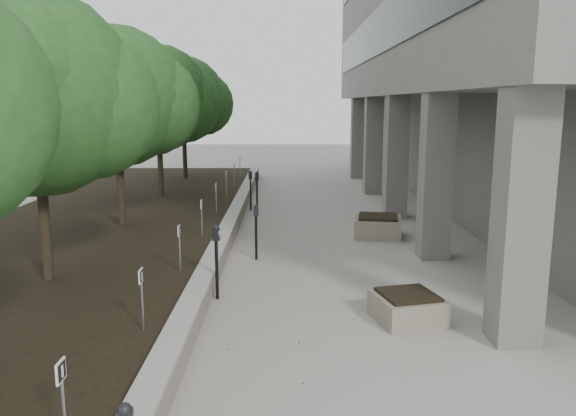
{
  "coord_description": "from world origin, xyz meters",
  "views": [
    {
      "loc": [
        -0.2,
        -7.48,
        3.76
      ],
      "look_at": [
        -0.17,
        5.87,
        1.26
      ],
      "focal_mm": 35.2,
      "sensor_mm": 36.0,
      "label": 1
    }
  ],
  "objects_px": {
    "crabapple_tree_2": "(38,138)",
    "parking_meter_2": "(217,262)",
    "crabapple_tree_5": "(183,117)",
    "planter_back": "(378,226)",
    "crabapple_tree_4": "(159,121)",
    "parking_meter_3": "(256,232)",
    "parking_meter_5": "(257,192)",
    "planter_front": "(407,307)",
    "parking_meter_4": "(251,191)",
    "crabapple_tree_3": "(117,127)"
  },
  "relations": [
    {
      "from": "crabapple_tree_3",
      "to": "parking_meter_2",
      "type": "relative_size",
      "value": 3.69
    },
    {
      "from": "parking_meter_2",
      "to": "parking_meter_5",
      "type": "xyz_separation_m",
      "value": [
        0.32,
        8.88,
        -0.02
      ]
    },
    {
      "from": "parking_meter_2",
      "to": "parking_meter_3",
      "type": "distance_m",
      "value": 2.88
    },
    {
      "from": "crabapple_tree_4",
      "to": "parking_meter_2",
      "type": "bearing_deg",
      "value": -72.0
    },
    {
      "from": "crabapple_tree_5",
      "to": "crabapple_tree_4",
      "type": "bearing_deg",
      "value": -90.0
    },
    {
      "from": "crabapple_tree_5",
      "to": "parking_meter_3",
      "type": "distance_m",
      "value": 13.02
    },
    {
      "from": "parking_meter_4",
      "to": "crabapple_tree_5",
      "type": "bearing_deg",
      "value": 129.67
    },
    {
      "from": "planter_back",
      "to": "crabapple_tree_4",
      "type": "bearing_deg",
      "value": 146.49
    },
    {
      "from": "crabapple_tree_3",
      "to": "planter_front",
      "type": "bearing_deg",
      "value": -42.35
    },
    {
      "from": "parking_meter_3",
      "to": "parking_meter_4",
      "type": "distance_m",
      "value": 6.41
    },
    {
      "from": "crabapple_tree_5",
      "to": "planter_back",
      "type": "xyz_separation_m",
      "value": [
        7.2,
        -9.77,
        -2.82
      ]
    },
    {
      "from": "parking_meter_3",
      "to": "parking_meter_5",
      "type": "distance_m",
      "value": 6.08
    },
    {
      "from": "crabapple_tree_4",
      "to": "crabapple_tree_5",
      "type": "height_order",
      "value": "same"
    },
    {
      "from": "planter_front",
      "to": "planter_back",
      "type": "relative_size",
      "value": 0.83
    },
    {
      "from": "crabapple_tree_4",
      "to": "crabapple_tree_3",
      "type": "bearing_deg",
      "value": -90.0
    },
    {
      "from": "parking_meter_2",
      "to": "parking_meter_3",
      "type": "xyz_separation_m",
      "value": [
        0.61,
        2.81,
        -0.05
      ]
    },
    {
      "from": "crabapple_tree_5",
      "to": "crabapple_tree_2",
      "type": "bearing_deg",
      "value": -90.0
    },
    {
      "from": "parking_meter_2",
      "to": "planter_front",
      "type": "relative_size",
      "value": 1.37
    },
    {
      "from": "crabapple_tree_2",
      "to": "crabapple_tree_5",
      "type": "bearing_deg",
      "value": 90.0
    },
    {
      "from": "crabapple_tree_2",
      "to": "parking_meter_5",
      "type": "xyz_separation_m",
      "value": [
        3.57,
        8.87,
        -2.41
      ]
    },
    {
      "from": "parking_meter_5",
      "to": "planter_front",
      "type": "height_order",
      "value": "parking_meter_5"
    },
    {
      "from": "crabapple_tree_4",
      "to": "parking_meter_2",
      "type": "xyz_separation_m",
      "value": [
        3.25,
        -10.01,
        -2.38
      ]
    },
    {
      "from": "crabapple_tree_2",
      "to": "parking_meter_2",
      "type": "xyz_separation_m",
      "value": [
        3.25,
        -0.01,
        -2.38
      ]
    },
    {
      "from": "planter_back",
      "to": "crabapple_tree_3",
      "type": "bearing_deg",
      "value": -178.16
    },
    {
      "from": "crabapple_tree_2",
      "to": "parking_meter_2",
      "type": "relative_size",
      "value": 3.69
    },
    {
      "from": "crabapple_tree_4",
      "to": "crabapple_tree_5",
      "type": "bearing_deg",
      "value": 90.0
    },
    {
      "from": "planter_front",
      "to": "parking_meter_2",
      "type": "bearing_deg",
      "value": 162.16
    },
    {
      "from": "parking_meter_4",
      "to": "parking_meter_5",
      "type": "relative_size",
      "value": 1.0
    },
    {
      "from": "parking_meter_3",
      "to": "parking_meter_4",
      "type": "relative_size",
      "value": 0.96
    },
    {
      "from": "crabapple_tree_3",
      "to": "crabapple_tree_4",
      "type": "height_order",
      "value": "same"
    },
    {
      "from": "crabapple_tree_4",
      "to": "parking_meter_4",
      "type": "bearing_deg",
      "value": -13.62
    },
    {
      "from": "crabapple_tree_4",
      "to": "planter_back",
      "type": "xyz_separation_m",
      "value": [
        7.2,
        -4.77,
        -2.82
      ]
    },
    {
      "from": "crabapple_tree_3",
      "to": "crabapple_tree_4",
      "type": "bearing_deg",
      "value": 90.0
    },
    {
      "from": "crabapple_tree_4",
      "to": "planter_back",
      "type": "bearing_deg",
      "value": -33.51
    },
    {
      "from": "crabapple_tree_4",
      "to": "crabapple_tree_5",
      "type": "xyz_separation_m",
      "value": [
        0.0,
        5.0,
        0.0
      ]
    },
    {
      "from": "parking_meter_5",
      "to": "crabapple_tree_2",
      "type": "bearing_deg",
      "value": -127.22
    },
    {
      "from": "planter_front",
      "to": "crabapple_tree_2",
      "type": "bearing_deg",
      "value": 170.53
    },
    {
      "from": "crabapple_tree_3",
      "to": "parking_meter_4",
      "type": "distance_m",
      "value": 5.87
    },
    {
      "from": "crabapple_tree_4",
      "to": "parking_meter_3",
      "type": "xyz_separation_m",
      "value": [
        3.86,
        -7.2,
        -2.44
      ]
    },
    {
      "from": "parking_meter_3",
      "to": "planter_back",
      "type": "distance_m",
      "value": 4.15
    },
    {
      "from": "crabapple_tree_3",
      "to": "planter_back",
      "type": "relative_size",
      "value": 4.2
    },
    {
      "from": "crabapple_tree_2",
      "to": "parking_meter_4",
      "type": "xyz_separation_m",
      "value": [
        3.33,
        9.19,
        -2.41
      ]
    },
    {
      "from": "planter_front",
      "to": "parking_meter_4",
      "type": "bearing_deg",
      "value": 108.15
    },
    {
      "from": "parking_meter_5",
      "to": "crabapple_tree_4",
      "type": "bearing_deg",
      "value": 147.19
    },
    {
      "from": "crabapple_tree_5",
      "to": "parking_meter_5",
      "type": "xyz_separation_m",
      "value": [
        3.57,
        -6.13,
        -2.41
      ]
    },
    {
      "from": "crabapple_tree_5",
      "to": "planter_back",
      "type": "relative_size",
      "value": 4.2
    },
    {
      "from": "crabapple_tree_2",
      "to": "parking_meter_3",
      "type": "bearing_deg",
      "value": 35.99
    },
    {
      "from": "crabapple_tree_2",
      "to": "parking_meter_2",
      "type": "distance_m",
      "value": 4.03
    },
    {
      "from": "crabapple_tree_4",
      "to": "parking_meter_5",
      "type": "bearing_deg",
      "value": -17.51
    },
    {
      "from": "crabapple_tree_4",
      "to": "planter_front",
      "type": "relative_size",
      "value": 5.04
    }
  ]
}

